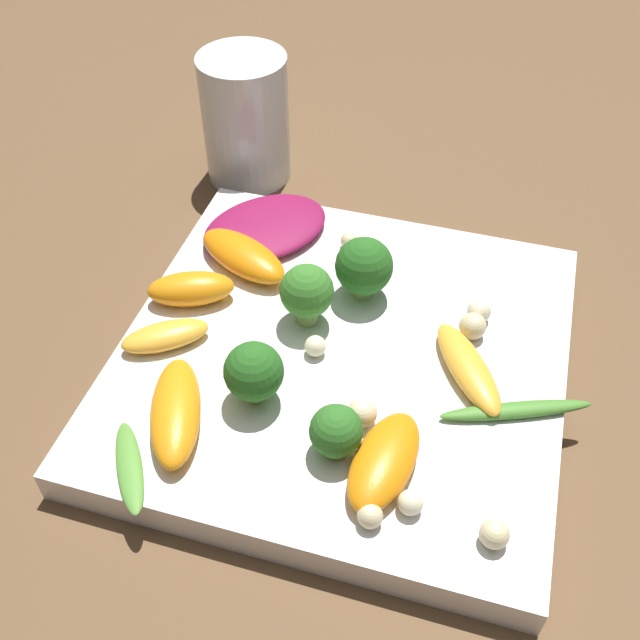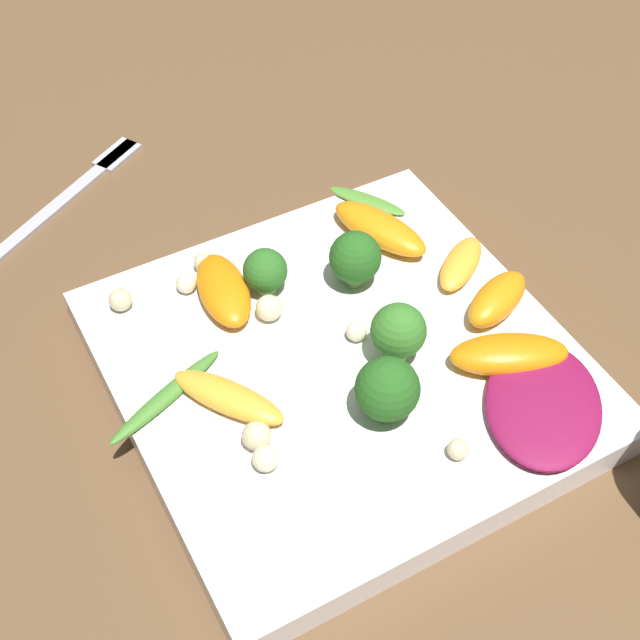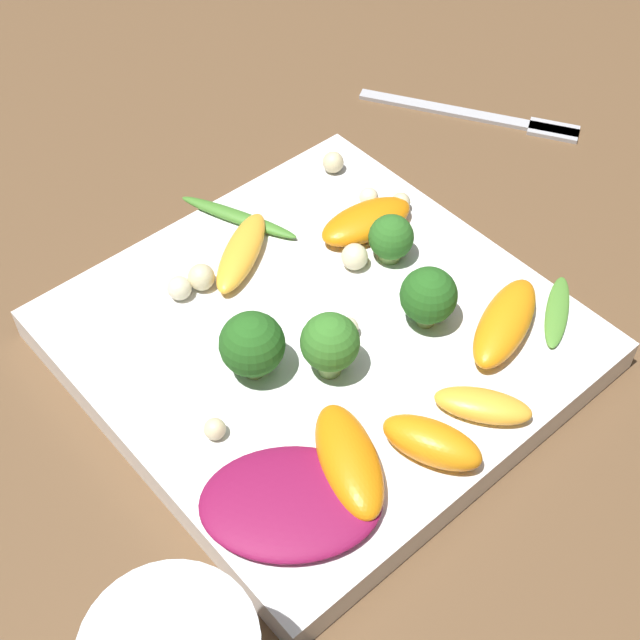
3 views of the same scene
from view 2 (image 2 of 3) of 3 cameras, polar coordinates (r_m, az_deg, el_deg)
name	(u,v)px [view 2 (image 2 of 3)]	position (r m, az deg, el deg)	size (l,w,h in m)	color
ground_plane	(341,379)	(0.59, 1.38, -3.77)	(2.40, 2.40, 0.00)	brown
plate	(342,367)	(0.58, 1.40, -3.06)	(0.28, 0.28, 0.02)	white
fork	(77,187)	(0.75, -15.32, 8.21)	(0.17, 0.11, 0.01)	#B2B2B7
radicchio_leaf_0	(543,404)	(0.56, 14.10, -5.22)	(0.12, 0.12, 0.01)	maroon
orange_segment_0	(380,229)	(0.64, 3.85, 5.86)	(0.06, 0.08, 0.02)	orange
orange_segment_1	(497,299)	(0.60, 11.28, 1.32)	(0.06, 0.05, 0.02)	orange
orange_segment_2	(461,264)	(0.63, 9.00, 3.58)	(0.06, 0.05, 0.01)	#FCAD33
orange_segment_3	(509,355)	(0.57, 12.01, -2.18)	(0.08, 0.06, 0.02)	orange
orange_segment_4	(223,290)	(0.60, -6.20, 1.92)	(0.04, 0.07, 0.02)	orange
orange_segment_5	(229,399)	(0.55, -5.84, -5.03)	(0.06, 0.08, 0.01)	#FCAD33
broccoli_floret_0	(385,391)	(0.53, 4.17, -4.54)	(0.04, 0.04, 0.05)	#84AD5B
broccoli_floret_1	(355,258)	(0.60, 2.26, 3.99)	(0.04, 0.04, 0.04)	#7A9E51
broccoli_floret_2	(265,271)	(0.60, -3.53, 3.12)	(0.03, 0.03, 0.03)	#7A9E51
broccoli_floret_3	(398,332)	(0.55, 5.04, -0.78)	(0.04, 0.04, 0.04)	#84AD5B
arugula_sprig_0	(367,201)	(0.68, 3.03, 7.63)	(0.05, 0.06, 0.00)	#518E33
arugula_sprig_1	(166,396)	(0.56, -9.81, -4.82)	(0.09, 0.05, 0.01)	#47842D
macadamia_nut_0	(186,283)	(0.61, -8.56, 2.34)	(0.01, 0.01, 0.01)	beige
macadamia_nut_1	(357,331)	(0.58, 2.35, -0.72)	(0.01, 0.01, 0.01)	beige
macadamia_nut_2	(203,262)	(0.63, -7.47, 3.70)	(0.01, 0.01, 0.01)	beige
macadamia_nut_3	(269,308)	(0.59, -3.28, 0.78)	(0.02, 0.02, 0.02)	beige
macadamia_nut_4	(257,436)	(0.53, -4.08, -7.39)	(0.02, 0.02, 0.02)	beige
macadamia_nut_5	(120,300)	(0.61, -12.67, 1.28)	(0.02, 0.02, 0.02)	beige
macadamia_nut_6	(458,449)	(0.53, 8.82, -8.18)	(0.01, 0.01, 0.01)	beige
macadamia_nut_7	(266,458)	(0.52, -3.50, -8.83)	(0.02, 0.02, 0.02)	beige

